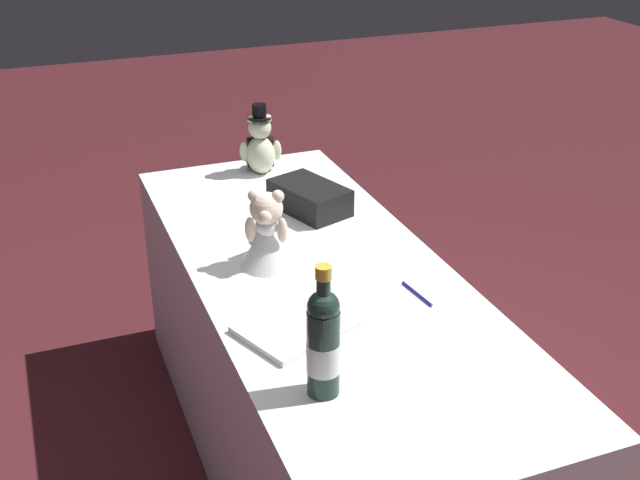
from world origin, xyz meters
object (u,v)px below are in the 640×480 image
at_px(teddy_bear_groom, 260,147).
at_px(champagne_bottle, 323,341).
at_px(gift_case_black, 309,198).
at_px(guestbook, 295,327).
at_px(signing_pen, 418,294).
at_px(teddy_bear_bride, 268,231).

height_order(teddy_bear_groom, champagne_bottle, champagne_bottle).
relative_size(gift_case_black, guestbook, 1.14).
xyz_separation_m(signing_pen, gift_case_black, (-0.66, -0.08, 0.04)).
distance_m(gift_case_black, guestbook, 0.77).
bearing_deg(champagne_bottle, guestbook, 174.05).
xyz_separation_m(teddy_bear_groom, signing_pen, (1.07, 0.13, -0.10)).
bearing_deg(teddy_bear_bride, champagne_bottle, -6.91).
relative_size(champagne_bottle, gift_case_black, 1.06).
xyz_separation_m(signing_pen, guestbook, (0.04, -0.38, 0.00)).
bearing_deg(teddy_bear_groom, gift_case_black, 6.60).
height_order(champagne_bottle, guestbook, champagne_bottle).
height_order(signing_pen, gift_case_black, gift_case_black).
bearing_deg(teddy_bear_groom, champagne_bottle, -11.59).
relative_size(teddy_bear_groom, signing_pen, 1.79).
xyz_separation_m(teddy_bear_bride, guestbook, (0.39, -0.05, -0.10)).
height_order(teddy_bear_bride, signing_pen, teddy_bear_bride).
bearing_deg(signing_pen, teddy_bear_bride, -136.33).
distance_m(teddy_bear_groom, teddy_bear_bride, 0.75).
xyz_separation_m(teddy_bear_groom, guestbook, (1.11, -0.26, -0.09)).
bearing_deg(guestbook, gift_case_black, 134.81).
bearing_deg(teddy_bear_groom, teddy_bear_bride, -15.73).
bearing_deg(gift_case_black, teddy_bear_groom, -173.40).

